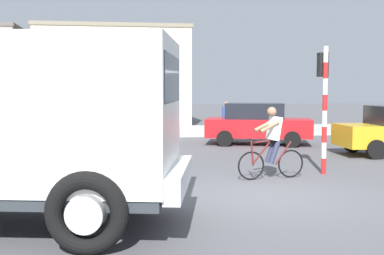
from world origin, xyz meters
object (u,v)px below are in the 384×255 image
cyclist (272,143)px  truck_foreground (7,120)px  traffic_light_pole (324,92)px  car_white_mid (257,123)px  pedestrian_near_kerb (226,120)px

cyclist → truck_foreground: bearing=-147.3°
truck_foreground → traffic_light_pole: bearing=30.0°
truck_foreground → car_white_mid: 12.74m
truck_foreground → cyclist: bearing=32.7°
car_white_mid → cyclist: bearing=-103.1°
cyclist → car_white_mid: size_ratio=0.40×
truck_foreground → car_white_mid: truck_foreground is taller
car_white_mid → pedestrian_near_kerb: pedestrian_near_kerb is taller
truck_foreground → cyclist: (5.31, 3.40, -0.80)m
cyclist → pedestrian_near_kerb: cyclist is taller
traffic_light_pole → pedestrian_near_kerb: traffic_light_pole is taller
traffic_light_pole → car_white_mid: 6.81m
truck_foreground → cyclist: truck_foreground is taller
car_white_mid → pedestrian_near_kerb: size_ratio=2.66×
traffic_light_pole → pedestrian_near_kerb: 8.48m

